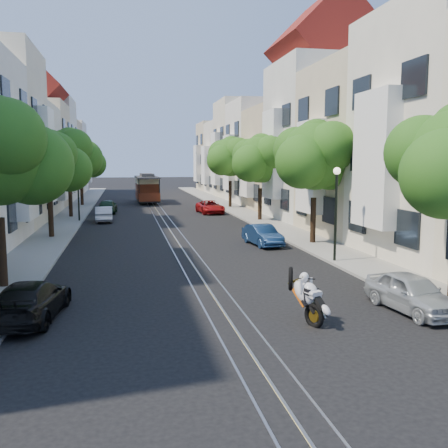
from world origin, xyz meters
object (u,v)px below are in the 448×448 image
sportbike_rider (305,294)px  parked_car_w_mid (104,214)px  tree_w_c (69,155)px  lamp_east (336,200)px  tree_e_b (316,158)px  tree_w_d (81,161)px  tree_w_b (50,164)px  parked_car_e_mid (262,235)px  tree_e_c (261,160)px  lamp_west (78,184)px  parked_car_e_near (412,293)px  parked_car_w_far (108,206)px  cable_car (147,187)px  parked_car_w_near (31,300)px  tree_e_d (231,158)px  parked_car_e_far (210,207)px

sportbike_rider → parked_car_w_mid: 26.34m
tree_w_c → lamp_east: tree_w_c is taller
tree_e_b → tree_w_d: 30.60m
tree_w_b → parked_car_e_mid: (11.54, -4.75, -3.84)m
tree_e_b → tree_w_b: size_ratio=1.07×
tree_e_c → parked_car_w_mid: size_ratio=1.85×
tree_e_b → lamp_east: 5.41m
lamp_west → parked_car_e_near: size_ratio=1.21×
tree_w_b → parked_car_w_far: 14.68m
lamp_east → parked_car_e_near: (-0.70, -7.30, -2.26)m
cable_car → tree_w_c: bearing=-117.1°
tree_e_b → parked_car_e_near: tree_e_b is taller
parked_car_w_far → parked_car_w_near: bearing=91.1°
tree_w_d → parked_car_e_near: bearing=-72.0°
tree_e_c → tree_w_d: (-14.40, 16.00, 0.00)m
tree_e_b → parked_car_e_near: bearing=-97.7°
tree_e_b → sportbike_rider: size_ratio=3.84×
tree_w_b → parked_car_w_mid: 9.16m
sportbike_rider → parked_car_w_far: bearing=80.4°
lamp_east → tree_w_d: bearing=112.8°
parked_car_e_mid → tree_w_c: bearing=118.9°
tree_w_d → parked_car_w_far: (2.74, -8.08, -3.97)m
lamp_east → tree_e_d: bearing=88.0°
tree_e_d → lamp_east: 27.07m
lamp_west → parked_car_w_mid: size_ratio=1.18×
tree_w_d → lamp_west: size_ratio=1.57×
tree_w_d → lamp_east: 34.73m
lamp_west → parked_car_e_far: size_ratio=1.02×
tree_w_c → parked_car_e_mid: size_ratio=2.09×
tree_w_b → lamp_west: size_ratio=1.51×
lamp_east → parked_car_w_far: lamp_east is taller
parked_car_w_far → lamp_west: bearing=75.5°
tree_e_c → tree_w_c: bearing=160.9°
tree_e_c → parked_car_e_near: tree_e_c is taller
parked_car_e_near → parked_car_w_far: 32.75m
tree_e_b → parked_car_e_near: size_ratio=1.94×
parked_car_w_mid → tree_e_b: bearing=130.5°
lamp_east → parked_car_w_far: 26.27m
sportbike_rider → tree_e_c: bearing=56.4°
tree_w_c → parked_car_w_mid: (2.67, -3.11, -4.49)m
tree_e_b → tree_e_d: 22.00m
parked_car_e_far → cable_car: bearing=106.8°
tree_e_d → lamp_west: 16.39m
tree_e_c → sportbike_rider: tree_e_c is taller
tree_e_b → tree_w_b: bearing=160.9°
lamp_east → parked_car_e_mid: (-1.90, 5.22, -2.29)m
tree_e_d → tree_w_c: size_ratio=0.97×
lamp_east → lamp_west: 21.97m
lamp_east → parked_car_w_mid: (-10.77, 17.87, -2.27)m
tree_w_c → parked_car_e_mid: tree_w_c is taller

